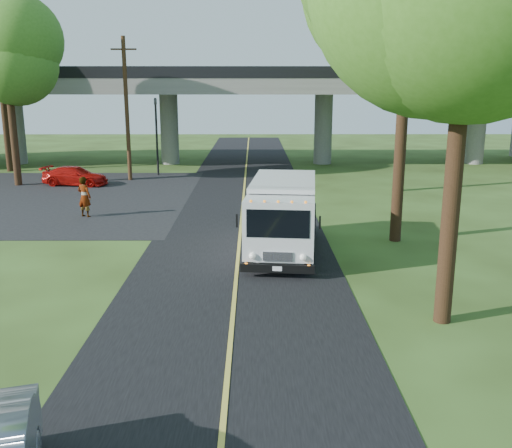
{
  "coord_description": "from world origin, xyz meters",
  "views": [
    {
      "loc": [
        0.56,
        -12.9,
        6.02
      ],
      "look_at": [
        0.64,
        5.23,
        1.6
      ],
      "focal_mm": 40.0,
      "sensor_mm": 36.0,
      "label": 1
    }
  ],
  "objects_px": {
    "tree_right_far": "(411,43)",
    "pedestrian": "(84,197)",
    "tree_left_lot": "(8,52)",
    "tree_left_far": "(1,64)",
    "traffic_signal": "(156,128)",
    "red_sedan": "(75,176)",
    "step_van": "(283,214)",
    "utility_pole": "(127,108)"
  },
  "relations": [
    {
      "from": "traffic_signal",
      "to": "tree_left_lot",
      "type": "distance_m",
      "value": 10.01
    },
    {
      "from": "step_van",
      "to": "pedestrian",
      "type": "bearing_deg",
      "value": 152.92
    },
    {
      "from": "tree_left_lot",
      "to": "red_sedan",
      "type": "xyz_separation_m",
      "value": [
        3.35,
        0.14,
        -7.32
      ]
    },
    {
      "from": "utility_pole",
      "to": "red_sedan",
      "type": "bearing_deg",
      "value": -145.48
    },
    {
      "from": "tree_left_lot",
      "to": "red_sedan",
      "type": "distance_m",
      "value": 8.05
    },
    {
      "from": "tree_left_lot",
      "to": "pedestrian",
      "type": "xyz_separation_m",
      "value": [
        6.46,
        -8.61,
        -6.94
      ]
    },
    {
      "from": "tree_right_far",
      "to": "tree_left_lot",
      "type": "relative_size",
      "value": 1.05
    },
    {
      "from": "pedestrian",
      "to": "tree_left_far",
      "type": "bearing_deg",
      "value": -32.7
    },
    {
      "from": "tree_left_far",
      "to": "pedestrian",
      "type": "xyz_separation_m",
      "value": [
        9.46,
        -14.61,
        -6.49
      ]
    },
    {
      "from": "traffic_signal",
      "to": "tree_left_lot",
      "type": "xyz_separation_m",
      "value": [
        -7.79,
        -4.16,
        4.7
      ]
    },
    {
      "from": "traffic_signal",
      "to": "utility_pole",
      "type": "xyz_separation_m",
      "value": [
        -1.5,
        -2.0,
        1.4
      ]
    },
    {
      "from": "tree_right_far",
      "to": "utility_pole",
      "type": "bearing_deg",
      "value": 166.0
    },
    {
      "from": "red_sedan",
      "to": "step_van",
      "type": "bearing_deg",
      "value": -132.1
    },
    {
      "from": "tree_left_far",
      "to": "pedestrian",
      "type": "height_order",
      "value": "tree_left_far"
    },
    {
      "from": "utility_pole",
      "to": "step_van",
      "type": "height_order",
      "value": "utility_pole"
    },
    {
      "from": "tree_left_lot",
      "to": "pedestrian",
      "type": "relative_size",
      "value": 5.47
    },
    {
      "from": "utility_pole",
      "to": "traffic_signal",
      "type": "bearing_deg",
      "value": 53.13
    },
    {
      "from": "traffic_signal",
      "to": "step_van",
      "type": "bearing_deg",
      "value": -67.68
    },
    {
      "from": "step_van",
      "to": "red_sedan",
      "type": "distance_m",
      "value": 18.94
    },
    {
      "from": "traffic_signal",
      "to": "tree_right_far",
      "type": "distance_m",
      "value": 17.18
    },
    {
      "from": "utility_pole",
      "to": "step_van",
      "type": "distance_m",
      "value": 19.2
    },
    {
      "from": "utility_pole",
      "to": "red_sedan",
      "type": "height_order",
      "value": "utility_pole"
    },
    {
      "from": "traffic_signal",
      "to": "tree_left_far",
      "type": "distance_m",
      "value": 11.75
    },
    {
      "from": "traffic_signal",
      "to": "red_sedan",
      "type": "distance_m",
      "value": 6.55
    },
    {
      "from": "pedestrian",
      "to": "tree_right_far",
      "type": "bearing_deg",
      "value": -133.86
    },
    {
      "from": "tree_right_far",
      "to": "step_van",
      "type": "bearing_deg",
      "value": -121.35
    },
    {
      "from": "traffic_signal",
      "to": "tree_left_lot",
      "type": "relative_size",
      "value": 0.5
    },
    {
      "from": "tree_left_far",
      "to": "pedestrian",
      "type": "relative_size",
      "value": 5.16
    },
    {
      "from": "step_van",
      "to": "red_sedan",
      "type": "relative_size",
      "value": 1.63
    },
    {
      "from": "utility_pole",
      "to": "step_van",
      "type": "bearing_deg",
      "value": -61.18
    },
    {
      "from": "tree_left_lot",
      "to": "tree_left_far",
      "type": "relative_size",
      "value": 1.06
    },
    {
      "from": "tree_right_far",
      "to": "tree_left_far",
      "type": "distance_m",
      "value": 27.22
    },
    {
      "from": "utility_pole",
      "to": "red_sedan",
      "type": "xyz_separation_m",
      "value": [
        -2.95,
        -2.03,
        -4.01
      ]
    },
    {
      "from": "step_van",
      "to": "traffic_signal",
      "type": "bearing_deg",
      "value": 118.24
    },
    {
      "from": "utility_pole",
      "to": "tree_left_far",
      "type": "height_order",
      "value": "tree_left_far"
    },
    {
      "from": "traffic_signal",
      "to": "utility_pole",
      "type": "distance_m",
      "value": 2.86
    },
    {
      "from": "tree_left_far",
      "to": "pedestrian",
      "type": "bearing_deg",
      "value": -57.07
    },
    {
      "from": "tree_left_lot",
      "to": "step_van",
      "type": "height_order",
      "value": "tree_left_lot"
    },
    {
      "from": "tree_left_far",
      "to": "pedestrian",
      "type": "distance_m",
      "value": 18.57
    },
    {
      "from": "step_van",
      "to": "tree_right_far",
      "type": "bearing_deg",
      "value": 64.58
    },
    {
      "from": "red_sedan",
      "to": "utility_pole",
      "type": "bearing_deg",
      "value": -47.24
    },
    {
      "from": "tree_right_far",
      "to": "pedestrian",
      "type": "xyz_separation_m",
      "value": [
        -16.54,
        -6.61,
        -7.34
      ]
    }
  ]
}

